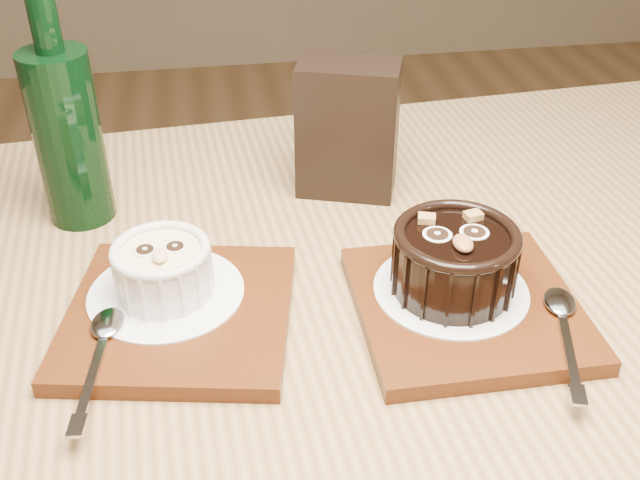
% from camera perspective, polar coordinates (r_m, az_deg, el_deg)
% --- Properties ---
extents(table, '(1.25, 0.88, 0.75)m').
position_cam_1_polar(table, '(0.68, -1.37, -12.03)').
color(table, brown).
rests_on(table, ground).
extents(tray_left, '(0.21, 0.21, 0.01)m').
position_cam_1_polar(tray_left, '(0.63, -10.66, -5.60)').
color(tray_left, '#56260E').
rests_on(tray_left, table).
extents(doily_left, '(0.13, 0.13, 0.00)m').
position_cam_1_polar(doily_left, '(0.64, -11.64, -3.94)').
color(doily_left, white).
rests_on(doily_left, tray_left).
extents(ramekin_white, '(0.08, 0.08, 0.05)m').
position_cam_1_polar(ramekin_white, '(0.62, -11.91, -2.06)').
color(ramekin_white, white).
rests_on(ramekin_white, doily_left).
extents(spoon_left, '(0.04, 0.14, 0.01)m').
position_cam_1_polar(spoon_left, '(0.59, -16.54, -8.26)').
color(spoon_left, '#B3B6BC').
rests_on(spoon_left, tray_left).
extents(tray_right, '(0.18, 0.18, 0.01)m').
position_cam_1_polar(tray_right, '(0.64, 11.10, -5.05)').
color(tray_right, '#56260E').
rests_on(tray_right, table).
extents(doily_right, '(0.13, 0.13, 0.00)m').
position_cam_1_polar(doily_right, '(0.64, 9.94, -3.73)').
color(doily_right, white).
rests_on(doily_right, tray_right).
extents(ramekin_dark, '(0.10, 0.10, 0.06)m').
position_cam_1_polar(ramekin_dark, '(0.62, 10.23, -1.33)').
color(ramekin_dark, black).
rests_on(ramekin_dark, doily_right).
extents(spoon_right, '(0.06, 0.14, 0.01)m').
position_cam_1_polar(spoon_right, '(0.62, 18.19, -6.46)').
color(spoon_right, '#B3B6BC').
rests_on(spoon_right, tray_right).
extents(condiment_stand, '(0.11, 0.09, 0.14)m').
position_cam_1_polar(condiment_stand, '(0.77, 2.13, 8.46)').
color(condiment_stand, black).
rests_on(condiment_stand, table).
extents(green_bottle, '(0.06, 0.06, 0.24)m').
position_cam_1_polar(green_bottle, '(0.75, -18.72, 7.85)').
color(green_bottle, black).
rests_on(green_bottle, table).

